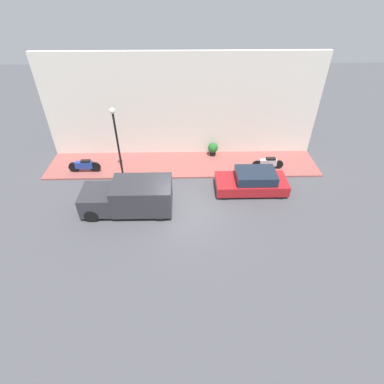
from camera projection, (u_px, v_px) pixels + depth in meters
name	position (u px, v px, depth m)	size (l,w,h in m)	color
ground_plane	(183.00, 214.00, 15.99)	(60.00, 60.00, 0.00)	#47474C
sidewalk	(183.00, 164.00, 19.84)	(3.10, 17.56, 0.11)	#934C47
building_facade	(182.00, 107.00, 19.18)	(0.30, 17.56, 6.69)	silver
parked_car	(252.00, 182.00, 17.31)	(1.85, 4.09, 1.31)	maroon
delivery_van	(129.00, 197.00, 15.76)	(2.00, 4.73, 1.74)	#2D2D33
motorcycle_blue	(84.00, 165.00, 18.79)	(0.30, 2.01, 0.84)	navy
scooter_silver	(268.00, 163.00, 19.10)	(0.30, 2.00, 0.79)	#B7B7BF
streetlamp	(116.00, 132.00, 17.12)	(0.34, 0.34, 4.33)	black
potted_plant	(213.00, 148.00, 20.36)	(0.68, 0.68, 0.93)	black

